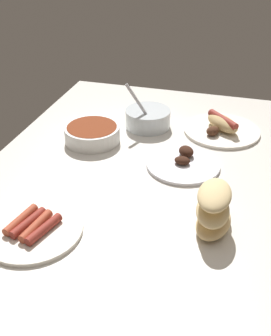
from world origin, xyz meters
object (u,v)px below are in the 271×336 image
object	(u,v)px
bread_stack	(214,209)
plate_hotdog_assembled	(222,127)
bowl_chili	(92,133)
bowl_coleslaw	(148,117)
plate_sausages	(33,228)
plate_grilled_meat	(183,163)

from	to	relation	value
bread_stack	plate_hotdog_assembled	distance (cm)	48.71
bowl_chili	bowl_coleslaw	xyz separation A→B (cm)	(-14.51, 14.02, 0.52)
plate_sausages	bowl_chili	distance (cm)	43.52
plate_grilled_meat	bowl_chili	bearing A→B (deg)	-102.23
plate_grilled_meat	bowl_coleslaw	distance (cm)	26.33
plate_hotdog_assembled	bowl_coleslaw	size ratio (longest dim) A/B	1.54
bread_stack	plate_grilled_meat	distance (cm)	27.71
bowl_chili	bread_stack	bearing A→B (deg)	52.29
plate_grilled_meat	plate_sausages	bearing A→B (deg)	-36.63
bread_stack	plate_grilled_meat	xyz separation A→B (cm)	(-25.04, -10.95, -4.60)
plate_grilled_meat	bowl_chili	world-z (taller)	bowl_chili
bread_stack	plate_sausages	distance (cm)	40.50
bread_stack	plate_sausages	world-z (taller)	bread_stack
plate_hotdog_assembled	bread_stack	bearing A→B (deg)	3.24
bread_stack	plate_sausages	bearing A→B (deg)	-72.75
bread_stack	bowl_chili	bearing A→B (deg)	-127.71
plate_sausages	plate_grilled_meat	xyz separation A→B (cm)	(-36.97, 27.48, -0.07)
plate_grilled_meat	bowl_coleslaw	world-z (taller)	bowl_coleslaw
plate_sausages	bowl_chili	world-z (taller)	bowl_chili
plate_grilled_meat	plate_hotdog_assembled	world-z (taller)	plate_hotdog_assembled
plate_grilled_meat	bread_stack	bearing A→B (deg)	23.63
bowl_coleslaw	plate_hotdog_assembled	bearing A→B (deg)	95.97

